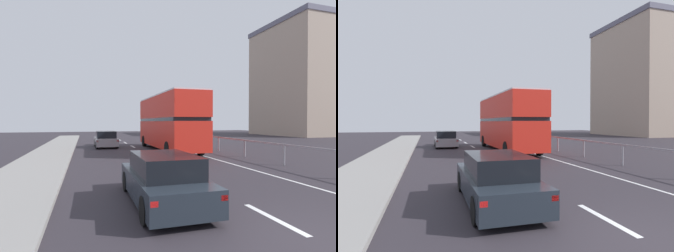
% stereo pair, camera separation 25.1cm
% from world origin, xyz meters
% --- Properties ---
extents(ground_plane, '(74.17, 120.00, 0.10)m').
position_xyz_m(ground_plane, '(0.00, 0.00, -0.05)').
color(ground_plane, '#2D282F').
extents(lane_paint_markings, '(3.48, 46.00, 0.01)m').
position_xyz_m(lane_paint_markings, '(2.07, 8.70, 0.00)').
color(lane_paint_markings, silver).
rests_on(lane_paint_markings, ground).
extents(bridge_side_railing, '(0.10, 42.00, 1.12)m').
position_xyz_m(bridge_side_railing, '(5.69, 9.00, 0.90)').
color(bridge_side_railing, gray).
rests_on(bridge_side_railing, ground).
extents(distant_building_block, '(15.38, 14.21, 18.99)m').
position_xyz_m(distant_building_block, '(33.39, 32.57, 9.51)').
color(distant_building_block, tan).
rests_on(distant_building_block, ground).
extents(double_decker_bus_red, '(2.67, 10.59, 4.32)m').
position_xyz_m(double_decker_bus_red, '(2.14, 15.95, 2.31)').
color(double_decker_bus_red, red).
rests_on(double_decker_bus_red, ground).
extents(hatchback_car_near, '(1.80, 4.38, 1.38)m').
position_xyz_m(hatchback_car_near, '(-2.14, 3.06, 0.66)').
color(hatchback_car_near, '#212932').
rests_on(hatchback_car_near, ground).
extents(sedan_car_ahead, '(1.91, 4.14, 1.45)m').
position_xyz_m(sedan_car_ahead, '(-2.40, 20.16, 0.69)').
color(sedan_car_ahead, gray).
rests_on(sedan_car_ahead, ground).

